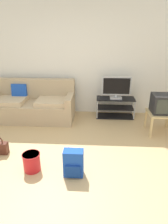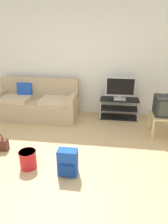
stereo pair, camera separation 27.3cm
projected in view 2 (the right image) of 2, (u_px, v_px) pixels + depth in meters
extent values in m
cube|color=tan|center=(56.00, 168.00, 3.11)|extent=(9.00, 9.80, 0.02)
cube|color=silver|center=(80.00, 59.00, 4.85)|extent=(9.00, 0.10, 2.70)
cube|color=tan|center=(37.00, 109.00, 4.86)|extent=(1.95, 0.85, 0.42)
cube|color=tan|center=(40.00, 88.00, 4.99)|extent=(1.95, 0.20, 0.48)
cube|color=tan|center=(0.00, 95.00, 4.86)|extent=(0.14, 0.85, 0.20)
cube|color=tan|center=(73.00, 99.00, 4.63)|extent=(0.14, 0.85, 0.20)
cube|color=#CBAF89|center=(13.00, 99.00, 4.78)|extent=(0.78, 0.59, 0.10)
cube|color=#CBAF89|center=(57.00, 101.00, 4.64)|extent=(0.78, 0.59, 0.10)
cube|color=blue|center=(25.00, 90.00, 4.94)|extent=(0.36, 0.17, 0.37)
cube|color=black|center=(119.00, 99.00, 4.75)|extent=(0.91, 0.39, 0.02)
cube|color=black|center=(119.00, 108.00, 4.84)|extent=(0.87, 0.37, 0.02)
cube|color=black|center=(118.00, 117.00, 4.92)|extent=(0.91, 0.39, 0.02)
cylinder|color=#B7B7BC|center=(100.00, 110.00, 4.73)|extent=(0.03, 0.03, 0.48)
cylinder|color=#B7B7BC|center=(138.00, 112.00, 4.62)|extent=(0.03, 0.03, 0.48)
cylinder|color=#B7B7BC|center=(101.00, 105.00, 5.06)|extent=(0.03, 0.03, 0.48)
cylinder|color=#B7B7BC|center=(137.00, 107.00, 4.95)|extent=(0.03, 0.03, 0.48)
cube|color=#B2B2B7|center=(120.00, 98.00, 4.72)|extent=(0.27, 0.22, 0.05)
cube|color=#B2B2B7|center=(120.00, 96.00, 4.70)|extent=(0.05, 0.04, 0.04)
cube|color=#B2B2B7|center=(120.00, 87.00, 4.62)|extent=(0.68, 0.04, 0.44)
cube|color=black|center=(120.00, 87.00, 4.59)|extent=(0.62, 0.01, 0.38)
cube|color=tan|center=(164.00, 116.00, 3.94)|extent=(0.52, 0.52, 0.03)
cube|color=tan|center=(153.00, 130.00, 3.84)|extent=(0.04, 0.04, 0.41)
cube|color=tan|center=(149.00, 120.00, 4.27)|extent=(0.04, 0.04, 0.41)
cube|color=#232326|center=(165.00, 106.00, 3.89)|extent=(0.41, 0.39, 0.38)
cube|color=#333833|center=(168.00, 109.00, 3.71)|extent=(0.33, 0.01, 0.29)
cube|color=blue|center=(68.00, 162.00, 2.91)|extent=(0.29, 0.16, 0.41)
cube|color=navy|center=(67.00, 171.00, 2.85)|extent=(0.22, 0.04, 0.18)
cylinder|color=navy|center=(64.00, 157.00, 3.00)|extent=(0.04, 0.04, 0.33)
cylinder|color=navy|center=(74.00, 157.00, 2.98)|extent=(0.04, 0.04, 0.33)
cylinder|color=red|center=(28.00, 159.00, 3.08)|extent=(0.25, 0.25, 0.28)
cylinder|color=red|center=(27.00, 152.00, 3.03)|extent=(0.27, 0.27, 0.02)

